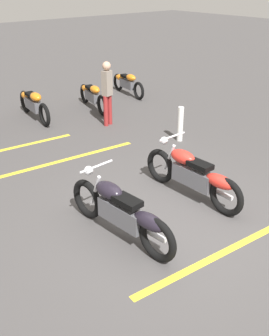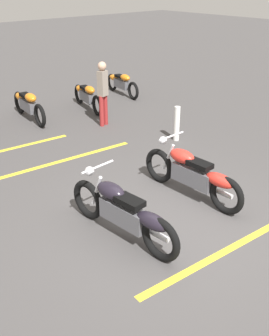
{
  "view_description": "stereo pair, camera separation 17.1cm",
  "coord_description": "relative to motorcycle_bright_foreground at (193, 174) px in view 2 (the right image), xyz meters",
  "views": [
    {
      "loc": [
        -3.67,
        3.98,
        3.65
      ],
      "look_at": [
        1.05,
        0.0,
        0.65
      ],
      "focal_mm": 42.89,
      "sensor_mm": 36.0,
      "label": 1
    },
    {
      "loc": [
        -3.55,
        4.11,
        3.65
      ],
      "look_at": [
        1.05,
        0.0,
        0.65
      ],
      "focal_mm": 42.89,
      "sensor_mm": 36.0,
      "label": 2
    }
  ],
  "objects": [
    {
      "name": "motorcycle_dark_foreground",
      "position": [
        -0.14,
        1.72,
        0.0
      ],
      "size": [
        2.23,
        0.62,
        1.04
      ],
      "rotation": [
        0.0,
        0.0,
        0.07
      ],
      "color": "black",
      "rests_on": "ground"
    },
    {
      "name": "bystander_near_row",
      "position": [
        4.1,
        -1.17,
        0.47
      ],
      "size": [
        0.24,
        0.28,
        1.67
      ],
      "rotation": [
        0.0,
        0.0,
        0.25
      ],
      "color": "maroon",
      "rests_on": "ground"
    },
    {
      "name": "bollard_post",
      "position": [
        2.08,
        -1.82,
        -0.04
      ],
      "size": [
        0.14,
        0.14,
        0.84
      ],
      "primitive_type": "cylinder",
      "color": "white",
      "rests_on": "ground"
    },
    {
      "name": "ground_plane",
      "position": [
        -0.46,
        0.87,
        -0.46
      ],
      "size": [
        60.0,
        60.0,
        0.0
      ],
      "primitive_type": "plane",
      "color": "#474444"
    },
    {
      "name": "motorcycle_row_left",
      "position": [
        5.58,
        -1.7,
        -0.06
      ],
      "size": [
        1.92,
        0.54,
        0.73
      ],
      "rotation": [
        0.0,
        0.0,
        2.92
      ],
      "color": "black",
      "rests_on": "ground"
    },
    {
      "name": "parking_stripe_near",
      "position": [
        -1.37,
        0.85,
        -0.46
      ],
      "size": [
        0.41,
        3.2,
        0.01
      ],
      "primitive_type": "cube",
      "rotation": [
        0.0,
        0.0,
        1.48
      ],
      "color": "yellow",
      "rests_on": "ground"
    },
    {
      "name": "motorcycle_row_center",
      "position": [
        5.86,
        0.08,
        -0.03
      ],
      "size": [
        2.08,
        0.39,
        0.78
      ],
      "rotation": [
        0.0,
        0.0,
        3.03
      ],
      "color": "black",
      "rests_on": "ground"
    },
    {
      "name": "parking_stripe_far",
      "position": [
        4.27,
        1.62,
        -0.46
      ],
      "size": [
        0.41,
        3.2,
        0.01
      ],
      "primitive_type": "cube",
      "rotation": [
        0.0,
        0.0,
        1.48
      ],
      "color": "yellow",
      "rests_on": "ground"
    },
    {
      "name": "motorcycle_bright_foreground",
      "position": [
        0.0,
        0.0,
        0.0
      ],
      "size": [
        2.23,
        0.62,
        1.04
      ],
      "rotation": [
        0.0,
        0.0,
        0.01
      ],
      "color": "black",
      "rests_on": "ground"
    },
    {
      "name": "motorcycle_row_far_left",
      "position": [
        6.09,
        -3.46,
        -0.07
      ],
      "size": [
        1.89,
        0.4,
        0.72
      ],
      "rotation": [
        0.0,
        0.0,
        2.99
      ],
      "color": "black",
      "rests_on": "ground"
    },
    {
      "name": "parking_stripe_mid",
      "position": [
        2.88,
        0.8,
        -0.46
      ],
      "size": [
        0.41,
        3.2,
        0.01
      ],
      "primitive_type": "cube",
      "rotation": [
        0.0,
        0.0,
        1.48
      ],
      "color": "yellow",
      "rests_on": "ground"
    }
  ]
}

